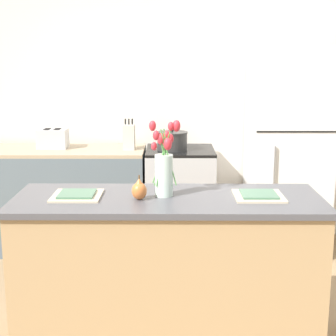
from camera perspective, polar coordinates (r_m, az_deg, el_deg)
The scene contains 12 objects.
back_wall at distance 4.90m, azimuth 0.13°, elevation 7.90°, with size 5.20×0.08×2.70m.
kitchen_island at distance 3.14m, azimuth -0.03°, elevation -11.32°, with size 1.80×0.66×0.92m.
back_counter at distance 4.78m, azimuth -12.73°, elevation -3.36°, with size 1.68×0.60×0.92m.
stove_range at distance 4.66m, azimuth 1.34°, elevation -3.47°, with size 0.60×0.61×0.92m.
refrigerator at distance 4.67m, azimuth 13.10°, elevation 1.86°, with size 0.68×0.67×1.81m.
flower_vase at distance 2.98m, azimuth -0.44°, elevation 0.30°, with size 0.18×0.14×0.45m.
pear_figurine at distance 2.94m, azimuth -3.21°, elevation -2.44°, with size 0.09×0.09×0.14m.
plate_setting_left at distance 3.05m, azimuth -10.06°, elevation -2.97°, with size 0.28×0.28×0.02m.
plate_setting_right at distance 3.04m, azimuth 10.02°, elevation -3.00°, with size 0.28×0.28×0.02m.
toaster at distance 4.71m, azimuth -12.66°, elevation 3.20°, with size 0.28×0.18×0.17m.
cooking_pot at distance 4.50m, azimuth 0.48°, elevation 3.03°, with size 0.27×0.27×0.18m.
knife_block at distance 4.54m, azimuth -4.34°, elevation 3.48°, with size 0.10×0.14×0.27m.
Camera 1 is at (0.02, -2.88, 1.71)m, focal length 55.00 mm.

